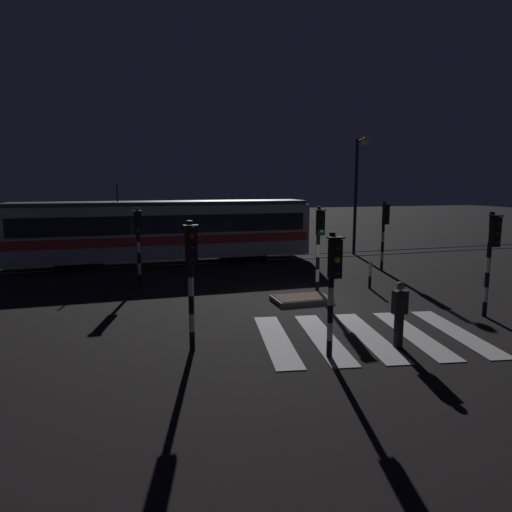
{
  "coord_description": "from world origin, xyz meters",
  "views": [
    {
      "loc": [
        -6.44,
        -13.87,
        4.14
      ],
      "look_at": [
        -1.44,
        2.65,
        1.4
      ],
      "focal_mm": 32.01,
      "sensor_mm": 36.0,
      "label": 1
    }
  ],
  "objects_px": {
    "traffic_light_corner_far_left": "(138,235)",
    "bollard_island_edge": "(370,275)",
    "traffic_light_corner_far_right": "(384,226)",
    "traffic_light_median_centre": "(319,237)",
    "tram": "(165,230)",
    "pedestrian_waiting_at_kerb": "(399,314)",
    "traffic_light_kerb_mid_left": "(333,277)",
    "traffic_light_corner_near_right": "(492,249)",
    "traffic_light_corner_near_left": "(191,266)",
    "street_lamp_trackside_right": "(358,181)"
  },
  "relations": [
    {
      "from": "traffic_light_corner_far_left",
      "to": "bollard_island_edge",
      "type": "height_order",
      "value": "traffic_light_corner_far_left"
    },
    {
      "from": "traffic_light_corner_far_right",
      "to": "traffic_light_median_centre",
      "type": "xyz_separation_m",
      "value": [
        -4.86,
        -3.29,
        -0.0
      ]
    },
    {
      "from": "tram",
      "to": "bollard_island_edge",
      "type": "distance_m",
      "value": 11.05
    },
    {
      "from": "traffic_light_median_centre",
      "to": "bollard_island_edge",
      "type": "relative_size",
      "value": 2.98
    },
    {
      "from": "traffic_light_median_centre",
      "to": "traffic_light_corner_far_left",
      "type": "bearing_deg",
      "value": 151.06
    },
    {
      "from": "traffic_light_corner_far_left",
      "to": "pedestrian_waiting_at_kerb",
      "type": "relative_size",
      "value": 1.85
    },
    {
      "from": "traffic_light_corner_far_left",
      "to": "traffic_light_kerb_mid_left",
      "type": "xyz_separation_m",
      "value": [
        3.98,
        -9.55,
        -0.09
      ]
    },
    {
      "from": "traffic_light_median_centre",
      "to": "tram",
      "type": "relative_size",
      "value": 0.21
    },
    {
      "from": "traffic_light_corner_near_right",
      "to": "pedestrian_waiting_at_kerb",
      "type": "xyz_separation_m",
      "value": [
        -4.22,
        -1.5,
        -1.3
      ]
    },
    {
      "from": "traffic_light_corner_near_right",
      "to": "traffic_light_corner_near_left",
      "type": "relative_size",
      "value": 1.01
    },
    {
      "from": "traffic_light_corner_far_left",
      "to": "tram",
      "type": "distance_m",
      "value": 5.28
    },
    {
      "from": "street_lamp_trackside_right",
      "to": "traffic_light_kerb_mid_left",
      "type": "bearing_deg",
      "value": -121.06
    },
    {
      "from": "traffic_light_corner_near_left",
      "to": "tram",
      "type": "xyz_separation_m",
      "value": [
        0.65,
        13.09,
        -0.41
      ]
    },
    {
      "from": "bollard_island_edge",
      "to": "traffic_light_corner_far_right",
      "type": "bearing_deg",
      "value": 50.47
    },
    {
      "from": "traffic_light_corner_near_left",
      "to": "pedestrian_waiting_at_kerb",
      "type": "height_order",
      "value": "traffic_light_corner_near_left"
    },
    {
      "from": "traffic_light_corner_far_right",
      "to": "traffic_light_corner_near_left",
      "type": "bearing_deg",
      "value": -142.93
    },
    {
      "from": "traffic_light_corner_near_right",
      "to": "bollard_island_edge",
      "type": "bearing_deg",
      "value": 107.32
    },
    {
      "from": "traffic_light_corner_near_right",
      "to": "tram",
      "type": "distance_m",
      "value": 15.5
    },
    {
      "from": "traffic_light_corner_near_left",
      "to": "street_lamp_trackside_right",
      "type": "relative_size",
      "value": 0.49
    },
    {
      "from": "traffic_light_corner_far_left",
      "to": "tram",
      "type": "xyz_separation_m",
      "value": [
        1.55,
        5.04,
        -0.34
      ]
    },
    {
      "from": "traffic_light_corner_far_left",
      "to": "traffic_light_corner_near_right",
      "type": "bearing_deg",
      "value": -37.5
    },
    {
      "from": "traffic_light_median_centre",
      "to": "traffic_light_corner_far_right",
      "type": "bearing_deg",
      "value": 34.12
    },
    {
      "from": "street_lamp_trackside_right",
      "to": "tram",
      "type": "bearing_deg",
      "value": 178.24
    },
    {
      "from": "pedestrian_waiting_at_kerb",
      "to": "traffic_light_kerb_mid_left",
      "type": "bearing_deg",
      "value": -173.33
    },
    {
      "from": "bollard_island_edge",
      "to": "traffic_light_kerb_mid_left",
      "type": "bearing_deg",
      "value": -127.19
    },
    {
      "from": "traffic_light_corner_far_left",
      "to": "street_lamp_trackside_right",
      "type": "xyz_separation_m",
      "value": [
        12.56,
        4.7,
        2.2
      ]
    },
    {
      "from": "traffic_light_corner_far_right",
      "to": "pedestrian_waiting_at_kerb",
      "type": "height_order",
      "value": "traffic_light_corner_far_right"
    },
    {
      "from": "traffic_light_corner_far_right",
      "to": "traffic_light_kerb_mid_left",
      "type": "relative_size",
      "value": 1.09
    },
    {
      "from": "street_lamp_trackside_right",
      "to": "traffic_light_corner_far_right",
      "type": "bearing_deg",
      "value": -104.93
    },
    {
      "from": "traffic_light_kerb_mid_left",
      "to": "street_lamp_trackside_right",
      "type": "relative_size",
      "value": 0.45
    },
    {
      "from": "traffic_light_corner_near_left",
      "to": "bollard_island_edge",
      "type": "height_order",
      "value": "traffic_light_corner_near_left"
    },
    {
      "from": "traffic_light_corner_near_right",
      "to": "pedestrian_waiting_at_kerb",
      "type": "height_order",
      "value": "traffic_light_corner_near_right"
    },
    {
      "from": "traffic_light_corner_near_right",
      "to": "traffic_light_corner_far_left",
      "type": "relative_size",
      "value": 1.04
    },
    {
      "from": "traffic_light_corner_far_left",
      "to": "traffic_light_median_centre",
      "type": "height_order",
      "value": "traffic_light_median_centre"
    },
    {
      "from": "street_lamp_trackside_right",
      "to": "bollard_island_edge",
      "type": "xyz_separation_m",
      "value": [
        -3.8,
        -7.94,
        -3.73
      ]
    },
    {
      "from": "traffic_light_corner_near_right",
      "to": "traffic_light_corner_near_left",
      "type": "height_order",
      "value": "traffic_light_corner_near_right"
    },
    {
      "from": "traffic_light_corner_near_left",
      "to": "traffic_light_kerb_mid_left",
      "type": "height_order",
      "value": "traffic_light_corner_near_left"
    },
    {
      "from": "traffic_light_corner_far_right",
      "to": "street_lamp_trackside_right",
      "type": "bearing_deg",
      "value": 75.07
    },
    {
      "from": "tram",
      "to": "pedestrian_waiting_at_kerb",
      "type": "height_order",
      "value": "tram"
    },
    {
      "from": "traffic_light_corner_far_right",
      "to": "bollard_island_edge",
      "type": "relative_size",
      "value": 2.98
    },
    {
      "from": "traffic_light_corner_far_right",
      "to": "traffic_light_corner_near_right",
      "type": "relative_size",
      "value": 1.0
    },
    {
      "from": "pedestrian_waiting_at_kerb",
      "to": "street_lamp_trackside_right",
      "type": "bearing_deg",
      "value": 64.84
    },
    {
      "from": "traffic_light_corner_near_left",
      "to": "traffic_light_median_centre",
      "type": "height_order",
      "value": "traffic_light_median_centre"
    },
    {
      "from": "traffic_light_corner_near_right",
      "to": "traffic_light_corner_near_left",
      "type": "distance_m",
      "value": 9.29
    },
    {
      "from": "tram",
      "to": "bollard_island_edge",
      "type": "xyz_separation_m",
      "value": [
        7.21,
        -8.28,
        -1.19
      ]
    },
    {
      "from": "traffic_light_corner_near_right",
      "to": "street_lamp_trackside_right",
      "type": "distance_m",
      "value": 12.92
    },
    {
      "from": "tram",
      "to": "traffic_light_corner_far_left",
      "type": "bearing_deg",
      "value": -107.13
    },
    {
      "from": "traffic_light_corner_far_left",
      "to": "traffic_light_corner_near_left",
      "type": "relative_size",
      "value": 0.97
    },
    {
      "from": "traffic_light_median_centre",
      "to": "tram",
      "type": "height_order",
      "value": "tram"
    },
    {
      "from": "traffic_light_corner_near_right",
      "to": "traffic_light_corner_near_left",
      "type": "bearing_deg",
      "value": -178.57
    }
  ]
}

